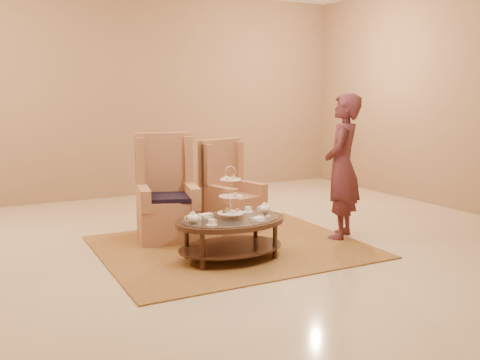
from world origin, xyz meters
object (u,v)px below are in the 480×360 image
armchair_left (167,203)px  armchair_right (228,199)px  tea_table (231,226)px  person (342,167)px

armchair_left → armchair_right: size_ratio=1.10×
tea_table → armchair_left: (-0.29, 1.15, 0.06)m
armchair_left → person: person is taller
tea_table → armchair_right: armchair_right is taller
armchair_left → person: (1.89, -1.00, 0.45)m
armchair_left → person: 2.18m
armchair_left → person: bearing=-15.0°
tea_table → person: size_ratio=0.70×
person → armchair_left: bearing=-68.7°
armchair_left → person: size_ratio=0.73×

